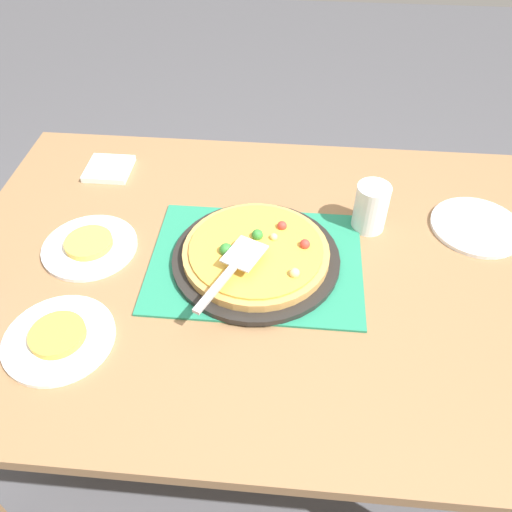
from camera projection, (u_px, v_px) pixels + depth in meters
The scene contains 13 objects.
ground_plane at pixel (256, 422), 1.71m from camera, with size 8.00×8.00×0.00m, color #4C4C51.
dining_table at pixel (256, 294), 1.26m from camera, with size 1.40×1.00×0.75m.
placemat at pixel (256, 261), 1.18m from camera, with size 0.48×0.36×0.01m, color #237F5B.
pizza_pan at pixel (256, 258), 1.17m from camera, with size 0.38×0.38×0.01m, color black.
pizza at pixel (256, 252), 1.16m from camera, with size 0.33×0.33×0.05m.
plate_near_left at pixel (59, 339), 1.02m from camera, with size 0.22×0.22×0.01m, color white.
plate_far_right at pixel (90, 247), 1.21m from camera, with size 0.22×0.22×0.01m, color white.
plate_side at pixel (477, 227), 1.26m from camera, with size 0.22×0.22×0.01m, color white.
served_slice_left at pixel (57, 335), 1.02m from camera, with size 0.11×0.11×0.02m, color gold.
served_slice_right at pixel (89, 243), 1.20m from camera, with size 0.11×0.11×0.02m, color #EAB747.
cup_near at pixel (371, 207), 1.23m from camera, with size 0.08×0.08×0.12m, color white.
pizza_server at pixel (233, 268), 1.07m from camera, with size 0.13×0.23×0.01m.
napkin_stack at pixel (109, 169), 1.43m from camera, with size 0.12×0.12×0.02m, color white.
Camera 1 is at (0.07, -0.83, 1.59)m, focal length 36.33 mm.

